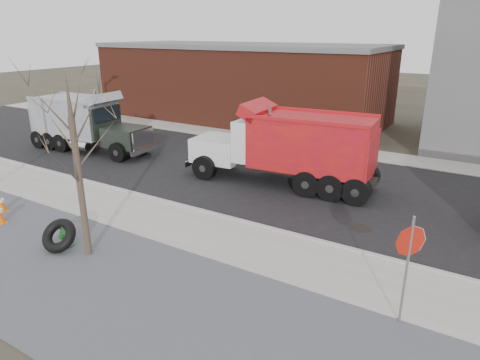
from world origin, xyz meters
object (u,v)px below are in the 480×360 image
Objects in this scene: truck_tire at (59,236)px; dump_truck_grey at (86,121)px; fire_hydrant at (66,235)px; stop_sign at (409,252)px; dump_truck_red_b at (288,145)px.

dump_truck_grey is at bearing 136.06° from truck_tire.
fire_hydrant is 0.11× the size of dump_truck_grey.
stop_sign is 0.32× the size of dump_truck_red_b.
dump_truck_grey is at bearing 137.20° from stop_sign.
stop_sign is at bearing -23.35° from dump_truck_grey.
dump_truck_grey reaches higher than stop_sign.
truck_tire is 9.27m from dump_truck_red_b.
dump_truck_red_b is (3.22, 8.61, 1.25)m from truck_tire.
dump_truck_red_b is (3.24, 8.37, 1.35)m from fire_hydrant.
fire_hydrant is at bearing 165.89° from stop_sign.
dump_truck_red_b is (-6.04, 6.87, -0.07)m from stop_sign.
truck_tire is 0.18× the size of dump_truck_grey.
fire_hydrant is 0.10× the size of dump_truck_red_b.
stop_sign is at bearing 10.63° from truck_tire.
stop_sign is (9.28, 1.50, 1.42)m from fire_hydrant.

